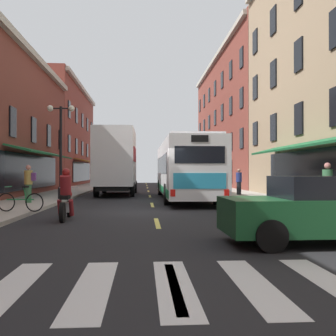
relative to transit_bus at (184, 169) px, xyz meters
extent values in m
cube|color=black|center=(-1.89, -6.65, -1.76)|extent=(34.80, 80.00, 0.10)
cube|color=#DBCC4C|center=(-1.89, -16.65, -1.70)|extent=(0.14, 2.40, 0.01)
cube|color=#DBCC4C|center=(-1.89, -10.15, -1.70)|extent=(0.14, 2.40, 0.01)
cube|color=#DBCC4C|center=(-1.89, -3.65, -1.70)|extent=(0.14, 2.40, 0.01)
cube|color=#DBCC4C|center=(-1.89, 2.85, -1.70)|extent=(0.14, 2.40, 0.01)
cube|color=#DBCC4C|center=(-1.89, 9.35, -1.70)|extent=(0.14, 2.40, 0.01)
cube|color=#DBCC4C|center=(-1.89, 15.85, -1.70)|extent=(0.14, 2.40, 0.01)
cube|color=#DBCC4C|center=(-1.89, 22.35, -1.70)|extent=(0.14, 2.40, 0.01)
cube|color=#DBCC4C|center=(-1.89, 28.85, -1.70)|extent=(0.14, 2.40, 0.01)
cube|color=silver|center=(-4.09, -16.65, -1.70)|extent=(0.50, 2.80, 0.01)
cube|color=silver|center=(-2.99, -16.65, -1.70)|extent=(0.50, 2.80, 0.01)
cube|color=silver|center=(-1.89, -16.65, -1.70)|extent=(0.50, 2.80, 0.01)
cube|color=silver|center=(-0.79, -16.65, -1.70)|extent=(0.50, 2.80, 0.01)
cube|color=silver|center=(0.31, -16.65, -1.70)|extent=(0.50, 2.80, 0.01)
cube|color=#A39E93|center=(4.01, -6.65, -1.64)|extent=(3.00, 80.00, 0.14)
cube|color=#B2AD9E|center=(-9.19, 3.35, 7.15)|extent=(0.44, 19.40, 0.40)
cube|color=black|center=(-9.25, 3.35, -0.16)|extent=(0.10, 12.00, 2.10)
cube|color=#1E6638|center=(-8.54, 3.35, 1.04)|extent=(1.38, 11.20, 0.44)
cube|color=black|center=(-9.25, -0.65, 2.49)|extent=(0.10, 1.00, 1.60)
cube|color=black|center=(-9.25, 3.35, 2.49)|extent=(0.10, 1.00, 1.60)
cube|color=black|center=(-9.25, 7.35, 2.49)|extent=(0.10, 1.00, 1.60)
cube|color=black|center=(-9.25, 11.35, 2.49)|extent=(0.10, 1.00, 1.60)
cube|color=brown|center=(-13.29, 23.35, 3.91)|extent=(8.00, 19.90, 11.23)
cube|color=#B2AD9E|center=(-9.19, 23.35, 9.17)|extent=(0.44, 19.40, 0.40)
cube|color=black|center=(-9.25, 23.35, -0.16)|extent=(0.10, 12.00, 2.10)
cube|color=brown|center=(-8.54, 23.35, 1.04)|extent=(1.38, 11.20, 0.44)
cube|color=black|center=(-9.25, 15.35, 2.49)|extent=(0.10, 1.00, 1.60)
cube|color=black|center=(-9.25, 19.35, 2.49)|extent=(0.10, 1.00, 1.60)
cube|color=black|center=(-9.25, 23.35, 2.49)|extent=(0.10, 1.00, 1.60)
cube|color=black|center=(-9.25, 27.35, 2.49)|extent=(0.10, 1.00, 1.60)
cube|color=black|center=(-9.25, 31.35, 2.49)|extent=(0.10, 1.00, 1.60)
cube|color=black|center=(-9.25, 15.35, 5.69)|extent=(0.10, 1.00, 1.60)
cube|color=black|center=(-9.25, 19.35, 5.69)|extent=(0.10, 1.00, 1.60)
cube|color=black|center=(-9.25, 23.35, 5.69)|extent=(0.10, 1.00, 1.60)
cube|color=black|center=(-9.25, 27.35, 5.69)|extent=(0.10, 1.00, 1.60)
cube|color=black|center=(-9.25, 31.35, 5.69)|extent=(0.10, 1.00, 1.60)
cube|color=black|center=(5.47, -6.65, -0.16)|extent=(0.10, 16.00, 2.10)
cube|color=#1E6638|center=(4.76, -6.65, 1.04)|extent=(1.38, 14.93, 0.44)
cube|color=black|center=(5.47, -6.65, 2.49)|extent=(0.10, 1.00, 1.60)
cube|color=black|center=(5.47, -2.84, 2.49)|extent=(0.10, 1.00, 1.60)
cube|color=black|center=(5.47, 0.97, 2.49)|extent=(0.10, 1.00, 1.60)
cube|color=black|center=(5.47, 4.78, 2.49)|extent=(0.10, 1.00, 1.60)
cube|color=black|center=(5.47, -6.65, 5.69)|extent=(0.10, 1.00, 1.60)
cube|color=black|center=(5.47, -2.84, 5.69)|extent=(0.10, 1.00, 1.60)
cube|color=black|center=(5.47, 0.97, 5.69)|extent=(0.10, 1.00, 1.60)
cube|color=black|center=(5.47, 4.78, 5.69)|extent=(0.10, 1.00, 1.60)
cube|color=black|center=(5.47, 0.97, 8.89)|extent=(0.10, 1.00, 1.60)
cube|color=black|center=(5.47, 4.78, 8.89)|extent=(0.10, 1.00, 1.60)
cube|color=brown|center=(9.51, 20.02, 5.28)|extent=(8.00, 26.57, 13.98)
cube|color=#B2AD9E|center=(5.41, 20.02, 11.92)|extent=(0.44, 26.07, 0.40)
cube|color=black|center=(5.47, 20.02, -0.16)|extent=(0.10, 16.00, 2.10)
cube|color=maroon|center=(4.76, 20.02, 1.04)|extent=(1.38, 14.93, 0.44)
cube|color=black|center=(5.47, 8.59, 2.49)|extent=(0.10, 1.00, 1.60)
cube|color=black|center=(5.47, 12.40, 2.49)|extent=(0.10, 1.00, 1.60)
cube|color=black|center=(5.47, 16.21, 2.49)|extent=(0.10, 1.00, 1.60)
cube|color=black|center=(5.47, 20.02, 2.49)|extent=(0.10, 1.00, 1.60)
cube|color=black|center=(5.47, 23.83, 2.49)|extent=(0.10, 1.00, 1.60)
cube|color=black|center=(5.47, 27.64, 2.49)|extent=(0.10, 1.00, 1.60)
cube|color=black|center=(5.47, 31.45, 2.49)|extent=(0.10, 1.00, 1.60)
cube|color=black|center=(5.47, 8.59, 5.69)|extent=(0.10, 1.00, 1.60)
cube|color=black|center=(5.47, 12.40, 5.69)|extent=(0.10, 1.00, 1.60)
cube|color=black|center=(5.47, 16.21, 5.69)|extent=(0.10, 1.00, 1.60)
cube|color=black|center=(5.47, 20.02, 5.69)|extent=(0.10, 1.00, 1.60)
cube|color=black|center=(5.47, 23.83, 5.69)|extent=(0.10, 1.00, 1.60)
cube|color=black|center=(5.47, 27.64, 5.69)|extent=(0.10, 1.00, 1.60)
cube|color=black|center=(5.47, 31.45, 5.69)|extent=(0.10, 1.00, 1.60)
cube|color=black|center=(5.47, 8.59, 8.89)|extent=(0.10, 1.00, 1.60)
cube|color=black|center=(5.47, 12.40, 8.89)|extent=(0.10, 1.00, 1.60)
cube|color=black|center=(5.47, 16.21, 8.89)|extent=(0.10, 1.00, 1.60)
cube|color=black|center=(5.47, 20.02, 8.89)|extent=(0.10, 1.00, 1.60)
cube|color=black|center=(5.47, 23.83, 8.89)|extent=(0.10, 1.00, 1.60)
cube|color=black|center=(5.47, 27.64, 8.89)|extent=(0.10, 1.00, 1.60)
cube|color=black|center=(5.47, 31.45, 8.89)|extent=(0.10, 1.00, 1.60)
cube|color=silver|center=(0.00, -0.06, 0.02)|extent=(2.61, 12.47, 2.76)
cube|color=silver|center=(0.00, -0.06, 1.46)|extent=(2.41, 11.27, 0.16)
cube|color=black|center=(0.00, 0.24, 0.22)|extent=(2.64, 10.08, 0.96)
cube|color=#19723F|center=(0.00, -0.06, -1.11)|extent=(2.64, 12.08, 0.36)
cube|color=black|center=(0.03, 6.13, 0.22)|extent=(2.25, 0.13, 1.10)
cube|color=black|center=(-0.03, -6.25, 0.53)|extent=(2.05, 0.13, 0.70)
cube|color=teal|center=(-0.03, -6.26, -0.53)|extent=(2.15, 0.11, 0.64)
cube|color=black|center=(-0.03, -6.26, 1.18)|extent=(0.70, 0.10, 0.28)
cube|color=red|center=(-1.13, -6.26, -1.01)|extent=(0.20, 0.08, 0.28)
cube|color=red|center=(1.06, -6.27, -1.01)|extent=(0.20, 0.08, 0.28)
cylinder|color=black|center=(-1.15, 4.18, -1.21)|extent=(0.30, 1.00, 1.00)
cylinder|color=black|center=(1.20, 4.17, -1.21)|extent=(0.30, 1.00, 1.00)
cylinder|color=black|center=(-1.19, -3.78, -1.21)|extent=(0.30, 1.00, 1.00)
cylinder|color=black|center=(1.16, -3.80, -1.21)|extent=(0.30, 1.00, 1.00)
cube|color=black|center=(-4.01, 6.85, -0.16)|extent=(2.34, 2.31, 2.40)
cube|color=black|center=(-3.99, 7.95, 0.69)|extent=(2.00, 0.13, 0.80)
cube|color=white|center=(-4.07, 3.09, 0.75)|extent=(2.48, 5.29, 3.53)
cube|color=maroon|center=(-2.85, 3.07, 0.93)|extent=(0.11, 3.15, 0.90)
cube|color=black|center=(-4.05, 4.22, -1.16)|extent=(2.01, 7.15, 0.24)
cylinder|color=black|center=(-5.11, 6.67, -1.26)|extent=(0.29, 0.90, 0.90)
cylinder|color=black|center=(-2.91, 6.63, -1.26)|extent=(0.29, 0.90, 0.90)
cylinder|color=black|center=(-5.18, 2.32, -1.26)|extent=(0.29, 0.90, 0.90)
cylinder|color=black|center=(-2.98, 2.28, -1.26)|extent=(0.29, 0.90, 0.90)
cube|color=maroon|center=(-4.29, 13.22, -1.13)|extent=(1.80, 4.48, 0.68)
cube|color=black|center=(-4.29, 13.04, -0.56)|extent=(1.63, 2.42, 0.52)
cube|color=red|center=(-5.01, 11.00, -0.89)|extent=(0.20, 0.06, 0.14)
cube|color=red|center=(-3.59, 11.00, -0.89)|extent=(0.20, 0.06, 0.14)
cylinder|color=black|center=(-5.12, 14.76, -1.39)|extent=(0.22, 0.64, 0.64)
cylinder|color=black|center=(-3.44, 14.75, -1.39)|extent=(0.22, 0.64, 0.64)
cylinder|color=black|center=(-5.14, 11.69, -1.39)|extent=(0.22, 0.64, 0.64)
cylinder|color=black|center=(-3.45, 11.68, -1.39)|extent=(0.22, 0.64, 0.64)
cube|color=#144723|center=(1.59, -13.74, -1.09)|extent=(4.37, 1.85, 0.75)
cube|color=black|center=(1.76, -13.74, -0.50)|extent=(2.37, 1.65, 0.50)
cylinder|color=black|center=(0.14, -14.61, -1.39)|extent=(0.64, 0.23, 0.64)
cylinder|color=black|center=(0.11, -12.93, -1.39)|extent=(0.64, 0.23, 0.64)
cylinder|color=black|center=(-4.82, -8.40, -1.40)|extent=(0.12, 0.62, 0.62)
cylinder|color=black|center=(-4.77, -9.85, -1.40)|extent=(0.14, 0.62, 0.62)
cylinder|color=#B2B2B7|center=(-4.82, -8.52, -1.10)|extent=(0.08, 0.33, 0.68)
ellipsoid|color=maroon|center=(-4.80, -8.95, -0.90)|extent=(0.34, 0.57, 0.28)
cube|color=black|center=(-4.79, -9.35, -0.97)|extent=(0.28, 0.57, 0.12)
cube|color=#B2B2B7|center=(-4.80, -9.13, -1.31)|extent=(0.25, 0.41, 0.30)
cylinder|color=#B2B2B7|center=(-4.82, -8.62, -0.69)|extent=(0.62, 0.06, 0.04)
cylinder|color=maroon|center=(-4.79, -9.28, -0.58)|extent=(0.36, 0.47, 0.66)
sphere|color=maroon|center=(-4.80, -9.17, -0.18)|extent=(0.26, 0.26, 0.26)
cylinder|color=maroon|center=(-4.97, -9.25, -1.31)|extent=(0.15, 0.36, 0.56)
cylinder|color=maroon|center=(-4.61, -9.24, -1.31)|extent=(0.15, 0.36, 0.56)
torus|color=black|center=(-7.18, -7.72, -1.24)|extent=(0.66, 0.15, 0.66)
torus|color=black|center=(-6.14, -7.90, -1.24)|extent=(0.66, 0.15, 0.66)
cylinder|color=#1E7F3F|center=(-6.66, -7.81, -1.14)|extent=(0.99, 0.20, 0.04)
cylinder|color=#1E7F3F|center=(-6.48, -7.84, -0.96)|extent=(0.14, 0.06, 0.50)
cube|color=black|center=(-6.46, -7.84, -0.69)|extent=(0.22, 0.15, 0.06)
cylinder|color=#1E7F3F|center=(-7.10, -7.74, -0.69)|extent=(0.11, 0.48, 0.03)
cylinder|color=#33663F|center=(-7.55, -3.71, -1.15)|extent=(0.28, 0.28, 0.83)
cylinder|color=#B29947|center=(-7.55, -3.71, -0.41)|extent=(0.36, 0.36, 0.64)
sphere|color=tan|center=(-7.55, -3.71, 0.04)|extent=(0.23, 0.23, 0.23)
cube|color=#66387F|center=(-7.31, -3.71, -0.38)|extent=(0.17, 0.26, 0.36)
cylinder|color=#B29947|center=(4.31, -8.28, -1.15)|extent=(0.28, 0.28, 0.84)
cylinder|color=#33663F|center=(4.31, -8.28, -0.40)|extent=(0.36, 0.36, 0.65)
sphere|color=#BB6D68|center=(4.31, -8.28, 0.06)|extent=(0.23, 0.23, 0.23)
cylinder|color=black|center=(3.61, 1.97, -1.18)|extent=(0.28, 0.28, 0.77)
cylinder|color=navy|center=(3.61, 1.97, -0.50)|extent=(0.36, 0.36, 0.60)
sphere|color=#966A55|center=(3.61, 1.97, -0.08)|extent=(0.21, 0.21, 0.21)
cylinder|color=black|center=(-6.62, -1.16, 0.85)|extent=(0.14, 0.14, 4.83)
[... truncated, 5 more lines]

